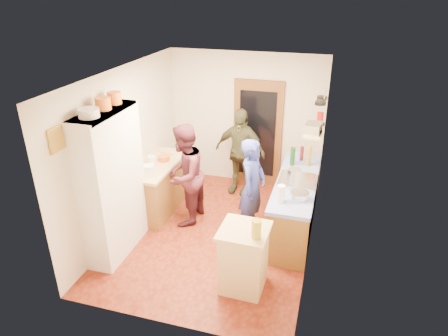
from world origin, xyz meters
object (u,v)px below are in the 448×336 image
at_px(person_left, 187,174).
at_px(person_back, 240,152).
at_px(island_base, 244,260).
at_px(person_hob, 254,189).
at_px(right_counter_base, 295,206).
at_px(hutch_body, 112,184).

distance_m(person_left, person_back, 1.37).
distance_m(island_base, person_hob, 1.35).
bearing_deg(person_back, person_hob, -59.73).
bearing_deg(person_back, person_left, -107.70).
xyz_separation_m(right_counter_base, island_base, (-0.48, -1.61, 0.01)).
height_order(island_base, person_back, person_back).
bearing_deg(person_back, hutch_body, -112.33).
xyz_separation_m(hutch_body, person_hob, (1.87, 0.98, -0.29)).
height_order(island_base, person_hob, person_hob).
distance_m(right_counter_base, island_base, 1.68).
xyz_separation_m(person_hob, person_back, (-0.54, 1.31, 0.03)).
xyz_separation_m(island_base, person_left, (-1.29, 1.36, 0.44)).
relative_size(hutch_body, person_left, 1.27).
height_order(hutch_body, person_hob, hutch_body).
height_order(person_hob, person_back, person_back).
bearing_deg(island_base, right_counter_base, 73.52).
bearing_deg(person_hob, person_left, 96.46).
bearing_deg(person_hob, person_back, 32.30).
bearing_deg(person_left, hutch_body, -32.32).
distance_m(hutch_body, person_hob, 2.13).
distance_m(right_counter_base, person_back, 1.59).
relative_size(island_base, person_back, 0.51).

